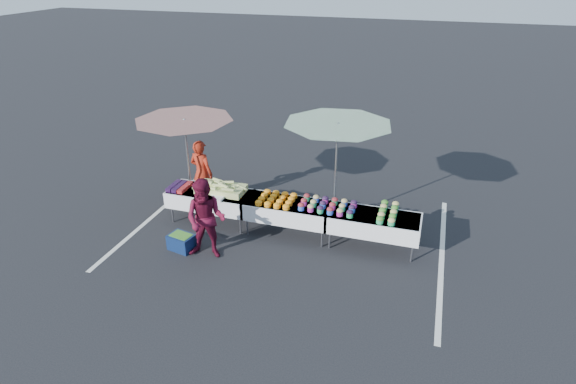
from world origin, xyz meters
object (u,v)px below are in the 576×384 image
(table_left, at_px, (210,198))
(umbrella_left, at_px, (185,128))
(umbrella_right, at_px, (337,132))
(storage_bin, at_px, (182,242))
(vendor, at_px, (202,173))
(table_center, at_px, (288,210))
(customer, at_px, (206,219))
(table_right, at_px, (373,223))

(table_left, relative_size, umbrella_left, 0.71)
(table_left, xyz_separation_m, umbrella_right, (2.62, 0.80, 1.53))
(umbrella_right, relative_size, storage_bin, 4.85)
(vendor, relative_size, umbrella_left, 0.61)
(table_center, relative_size, umbrella_left, 0.71)
(table_center, xyz_separation_m, customer, (-1.26, -1.29, 0.25))
(table_center, distance_m, umbrella_right, 1.92)
(umbrella_right, bearing_deg, umbrella_left, -173.13)
(table_center, xyz_separation_m, umbrella_left, (-2.50, 0.40, 1.43))
(table_right, distance_m, storage_bin, 3.91)
(table_right, bearing_deg, vendor, 170.10)
(table_left, bearing_deg, vendor, 127.57)
(table_left, height_order, umbrella_left, umbrella_left)
(table_right, relative_size, customer, 1.12)
(umbrella_left, height_order, storage_bin, umbrella_left)
(customer, xyz_separation_m, umbrella_right, (2.08, 2.09, 1.29))
(storage_bin, bearing_deg, table_right, 30.49)
(table_right, distance_m, umbrella_right, 1.99)
(vendor, bearing_deg, table_right, -179.05)
(table_left, relative_size, vendor, 1.15)
(table_center, relative_size, umbrella_right, 0.67)
(table_right, xyz_separation_m, customer, (-3.06, -1.29, 0.25))
(table_left, relative_size, table_center, 1.00)
(table_right, distance_m, vendor, 4.23)
(table_left, xyz_separation_m, umbrella_left, (-0.70, 0.40, 1.43))
(vendor, bearing_deg, umbrella_left, 77.30)
(vendor, distance_m, umbrella_left, 1.26)
(table_center, height_order, customer, customer)
(vendor, relative_size, storage_bin, 2.83)
(customer, relative_size, storage_bin, 2.91)
(customer, bearing_deg, umbrella_right, 36.99)
(table_center, bearing_deg, umbrella_right, 44.29)
(vendor, height_order, umbrella_left, umbrella_left)
(table_center, distance_m, storage_bin, 2.29)
(table_center, bearing_deg, vendor, 162.90)
(table_center, distance_m, umbrella_left, 2.91)
(customer, bearing_deg, table_left, 104.75)
(table_center, height_order, umbrella_left, umbrella_left)
(storage_bin, bearing_deg, umbrella_left, 122.79)
(vendor, bearing_deg, storage_bin, 114.48)
(table_right, distance_m, umbrella_left, 4.55)
(table_right, xyz_separation_m, vendor, (-4.16, 0.73, 0.22))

